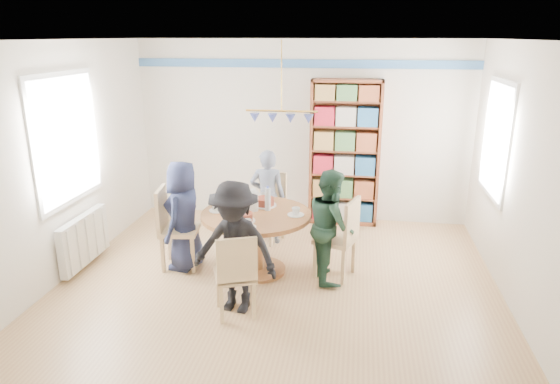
% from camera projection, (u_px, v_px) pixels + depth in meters
% --- Properties ---
extents(ground, '(5.00, 5.00, 0.00)m').
position_uv_depth(ground, '(274.00, 292.00, 5.57)').
color(ground, tan).
extents(room_shell, '(5.00, 5.00, 5.00)m').
position_uv_depth(room_shell, '(265.00, 131.00, 5.93)').
color(room_shell, white).
rests_on(room_shell, ground).
extents(radiator, '(0.12, 1.00, 0.60)m').
position_uv_depth(radiator, '(84.00, 240.00, 6.11)').
color(radiator, silver).
rests_on(radiator, ground).
extents(dining_table, '(1.30, 1.30, 0.75)m').
position_uv_depth(dining_table, '(256.00, 228.00, 5.91)').
color(dining_table, brown).
rests_on(dining_table, ground).
extents(chair_left, '(0.50, 0.50, 1.01)m').
position_uv_depth(chair_left, '(172.00, 224.00, 6.05)').
color(chair_left, '#D9B285').
rests_on(chair_left, ground).
extents(chair_right, '(0.54, 0.54, 0.97)m').
position_uv_depth(chair_right, '(342.00, 235.00, 5.78)').
color(chair_right, '#D9B285').
rests_on(chair_right, ground).
extents(chair_far, '(0.54, 0.54, 0.96)m').
position_uv_depth(chair_far, '(269.00, 203.00, 6.90)').
color(chair_far, '#D9B285').
rests_on(chair_far, ground).
extents(chair_near, '(0.52, 0.52, 0.90)m').
position_uv_depth(chair_near, '(236.00, 272.00, 4.95)').
color(chair_near, '#D9B285').
rests_on(chair_near, ground).
extents(person_left, '(0.50, 0.70, 1.34)m').
position_uv_depth(person_left, '(184.00, 216.00, 5.99)').
color(person_left, '#1B203C').
rests_on(person_left, ground).
extents(person_right, '(0.65, 0.75, 1.32)m').
position_uv_depth(person_right, '(331.00, 226.00, 5.71)').
color(person_right, '#1B3627').
rests_on(person_right, ground).
extents(person_far, '(0.50, 0.34, 1.30)m').
position_uv_depth(person_far, '(268.00, 197.00, 6.75)').
color(person_far, gray).
rests_on(person_far, ground).
extents(person_near, '(0.98, 0.67, 1.39)m').
position_uv_depth(person_near, '(235.00, 248.00, 5.02)').
color(person_near, black).
rests_on(person_near, ground).
extents(bookshelf, '(1.02, 0.31, 2.15)m').
position_uv_depth(bookshelf, '(345.00, 155.00, 7.36)').
color(bookshelf, maroon).
rests_on(bookshelf, ground).
extents(tableware, '(1.14, 1.14, 0.30)m').
position_uv_depth(tableware, '(254.00, 207.00, 5.86)').
color(tableware, white).
rests_on(tableware, dining_table).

